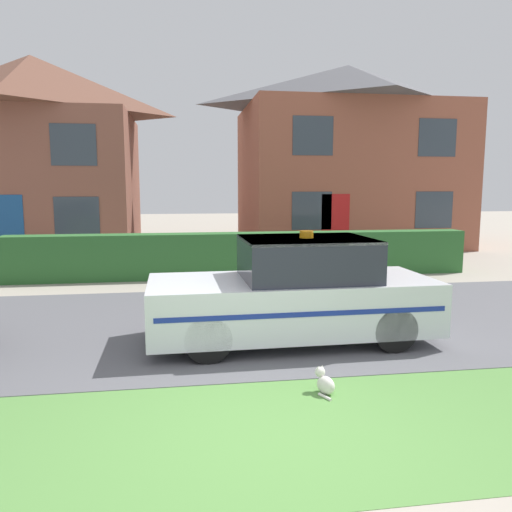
{
  "coord_description": "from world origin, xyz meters",
  "views": [
    {
      "loc": [
        -0.83,
        -4.43,
        2.34
      ],
      "look_at": [
        0.56,
        4.77,
        1.05
      ],
      "focal_mm": 35.0,
      "sensor_mm": 36.0,
      "label": 1
    }
  ],
  "objects_px": {
    "cat": "(324,383)",
    "house_left": "(35,153)",
    "police_car": "(295,293)",
    "house_right": "(346,155)"
  },
  "relations": [
    {
      "from": "police_car",
      "to": "cat",
      "type": "xyz_separation_m",
      "value": [
        -0.1,
        -1.98,
        -0.62
      ]
    },
    {
      "from": "cat",
      "to": "house_left",
      "type": "xyz_separation_m",
      "value": [
        -6.77,
        14.23,
        3.44
      ]
    },
    {
      "from": "police_car",
      "to": "house_right",
      "type": "height_order",
      "value": "house_right"
    },
    {
      "from": "house_right",
      "to": "house_left",
      "type": "bearing_deg",
      "value": -178.58
    },
    {
      "from": "cat",
      "to": "house_right",
      "type": "xyz_separation_m",
      "value": [
        5.11,
        14.52,
        3.5
      ]
    },
    {
      "from": "house_left",
      "to": "house_right",
      "type": "height_order",
      "value": "house_right"
    },
    {
      "from": "police_car",
      "to": "house_right",
      "type": "xyz_separation_m",
      "value": [
        5.0,
        12.54,
        2.88
      ]
    },
    {
      "from": "cat",
      "to": "house_left",
      "type": "height_order",
      "value": "house_left"
    },
    {
      "from": "cat",
      "to": "house_left",
      "type": "bearing_deg",
      "value": -0.56
    },
    {
      "from": "police_car",
      "to": "house_left",
      "type": "xyz_separation_m",
      "value": [
        -6.87,
        12.25,
        2.82
      ]
    }
  ]
}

